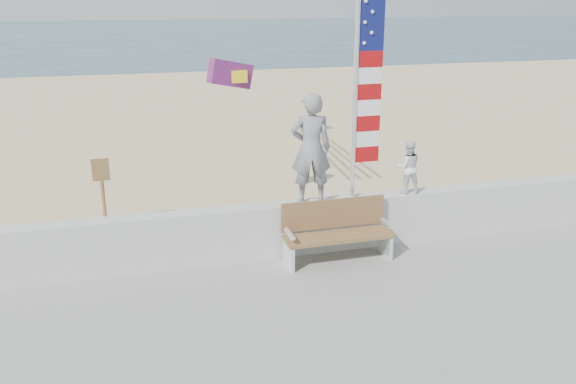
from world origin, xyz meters
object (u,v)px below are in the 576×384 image
object	(u,v)px
bench	(336,231)
flag	(363,86)
adult	(311,149)
child	(408,167)

from	to	relation	value
bench	flag	bearing A→B (deg)	38.93
adult	bench	world-z (taller)	adult
bench	flag	world-z (taller)	flag
child	flag	size ratio (longest dim) A/B	0.27
adult	child	bearing A→B (deg)	-168.87
bench	flag	distance (m)	2.41
child	flag	xyz separation A→B (m)	(-0.91, -0.00, 1.44)
bench	flag	size ratio (longest dim) A/B	0.51
adult	bench	xyz separation A→B (m)	(0.32, -0.45, -1.31)
child	bench	bearing A→B (deg)	27.61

